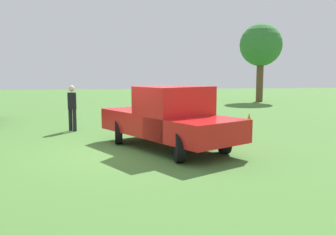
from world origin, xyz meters
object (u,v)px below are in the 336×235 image
(pickup_truck, at_px, (171,117))
(person_bystander, at_px, (72,105))
(traffic_cone, at_px, (249,120))
(tree_back_left, at_px, (261,46))

(pickup_truck, xyz_separation_m, person_bystander, (-3.72, -3.15, 0.04))
(traffic_cone, bearing_deg, pickup_truck, -44.48)
(pickup_truck, height_order, person_bystander, pickup_truck)
(tree_back_left, height_order, traffic_cone, tree_back_left)
(person_bystander, distance_m, tree_back_left, 18.01)
(person_bystander, distance_m, traffic_cone, 7.05)
(person_bystander, relative_size, traffic_cone, 3.11)
(tree_back_left, bearing_deg, traffic_cone, -24.16)
(pickup_truck, xyz_separation_m, traffic_cone, (-3.93, 3.86, -0.65))
(pickup_truck, height_order, traffic_cone, pickup_truck)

